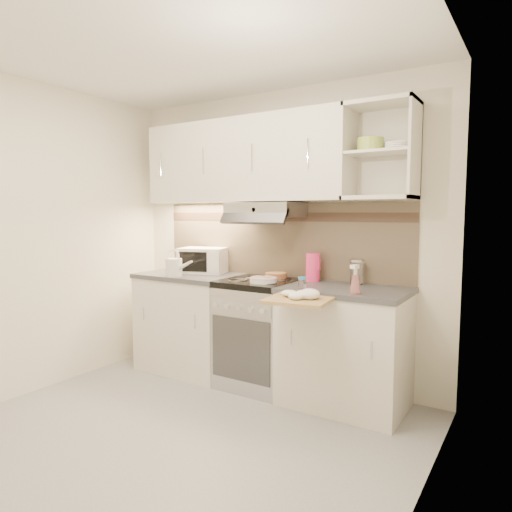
{
  "coord_description": "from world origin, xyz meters",
  "views": [
    {
      "loc": [
        1.97,
        -2.09,
        1.45
      ],
      "look_at": [
        0.06,
        0.95,
        1.11
      ],
      "focal_mm": 32.0,
      "sensor_mm": 36.0,
      "label": 1
    }
  ],
  "objects_px": {
    "glass_jar": "(357,272)",
    "spray_bottle": "(355,282)",
    "electric_range": "(260,333)",
    "plate_stack": "(263,280)",
    "microwave": "(203,260)",
    "pink_pitcher": "(313,267)",
    "cutting_board": "(299,300)",
    "watering_can": "(175,267)"
  },
  "relations": [
    {
      "from": "electric_range",
      "to": "cutting_board",
      "type": "bearing_deg",
      "value": -38.64
    },
    {
      "from": "microwave",
      "to": "watering_can",
      "type": "xyz_separation_m",
      "value": [
        -0.05,
        -0.33,
        -0.03
      ]
    },
    {
      "from": "electric_range",
      "to": "watering_can",
      "type": "distance_m",
      "value": 0.94
    },
    {
      "from": "pink_pitcher",
      "to": "spray_bottle",
      "type": "distance_m",
      "value": 0.64
    },
    {
      "from": "microwave",
      "to": "pink_pitcher",
      "type": "relative_size",
      "value": 2.1
    },
    {
      "from": "watering_can",
      "to": "electric_range",
      "type": "bearing_deg",
      "value": 14.78
    },
    {
      "from": "microwave",
      "to": "pink_pitcher",
      "type": "xyz_separation_m",
      "value": [
        1.09,
        0.06,
        -0.0
      ]
    },
    {
      "from": "glass_jar",
      "to": "spray_bottle",
      "type": "height_order",
      "value": "spray_bottle"
    },
    {
      "from": "electric_range",
      "to": "plate_stack",
      "type": "bearing_deg",
      "value": -47.76
    },
    {
      "from": "pink_pitcher",
      "to": "electric_range",
      "type": "bearing_deg",
      "value": -148.23
    },
    {
      "from": "pink_pitcher",
      "to": "glass_jar",
      "type": "relative_size",
      "value": 1.18
    },
    {
      "from": "glass_jar",
      "to": "spray_bottle",
      "type": "bearing_deg",
      "value": -71.42
    },
    {
      "from": "plate_stack",
      "to": "spray_bottle",
      "type": "distance_m",
      "value": 0.81
    },
    {
      "from": "plate_stack",
      "to": "spray_bottle",
      "type": "xyz_separation_m",
      "value": [
        0.8,
        -0.11,
        0.06
      ]
    },
    {
      "from": "microwave",
      "to": "spray_bottle",
      "type": "distance_m",
      "value": 1.63
    },
    {
      "from": "microwave",
      "to": "glass_jar",
      "type": "distance_m",
      "value": 1.46
    },
    {
      "from": "electric_range",
      "to": "pink_pitcher",
      "type": "relative_size",
      "value": 3.92
    },
    {
      "from": "plate_stack",
      "to": "pink_pitcher",
      "type": "bearing_deg",
      "value": 43.55
    },
    {
      "from": "watering_can",
      "to": "glass_jar",
      "type": "relative_size",
      "value": 1.46
    },
    {
      "from": "pink_pitcher",
      "to": "cutting_board",
      "type": "relative_size",
      "value": 0.55
    },
    {
      "from": "glass_jar",
      "to": "cutting_board",
      "type": "height_order",
      "value": "glass_jar"
    },
    {
      "from": "microwave",
      "to": "electric_range",
      "type": "bearing_deg",
      "value": -27.06
    },
    {
      "from": "watering_can",
      "to": "pink_pitcher",
      "type": "distance_m",
      "value": 1.21
    },
    {
      "from": "microwave",
      "to": "glass_jar",
      "type": "xyz_separation_m",
      "value": [
        1.45,
        0.08,
        -0.02
      ]
    },
    {
      "from": "electric_range",
      "to": "microwave",
      "type": "relative_size",
      "value": 1.86
    },
    {
      "from": "microwave",
      "to": "spray_bottle",
      "type": "height_order",
      "value": "microwave"
    },
    {
      "from": "watering_can",
      "to": "spray_bottle",
      "type": "bearing_deg",
      "value": -1.73
    },
    {
      "from": "microwave",
      "to": "plate_stack",
      "type": "relative_size",
      "value": 2.21
    },
    {
      "from": "plate_stack",
      "to": "microwave",
      "type": "bearing_deg",
      "value": 164.01
    },
    {
      "from": "plate_stack",
      "to": "glass_jar",
      "type": "distance_m",
      "value": 0.73
    },
    {
      "from": "pink_pitcher",
      "to": "cutting_board",
      "type": "bearing_deg",
      "value": -64.29
    },
    {
      "from": "plate_stack",
      "to": "pink_pitcher",
      "type": "xyz_separation_m",
      "value": [
        0.3,
        0.28,
        0.09
      ]
    },
    {
      "from": "electric_range",
      "to": "plate_stack",
      "type": "relative_size",
      "value": 4.11
    },
    {
      "from": "electric_range",
      "to": "glass_jar",
      "type": "distance_m",
      "value": 0.96
    },
    {
      "from": "microwave",
      "to": "glass_jar",
      "type": "height_order",
      "value": "microwave"
    },
    {
      "from": "microwave",
      "to": "plate_stack",
      "type": "bearing_deg",
      "value": -33.57
    },
    {
      "from": "cutting_board",
      "to": "glass_jar",
      "type": "bearing_deg",
      "value": 70.01
    },
    {
      "from": "glass_jar",
      "to": "cutting_board",
      "type": "distance_m",
      "value": 0.7
    },
    {
      "from": "microwave",
      "to": "pink_pitcher",
      "type": "distance_m",
      "value": 1.09
    },
    {
      "from": "plate_stack",
      "to": "pink_pitcher",
      "type": "relative_size",
      "value": 0.95
    },
    {
      "from": "electric_range",
      "to": "watering_can",
      "type": "height_order",
      "value": "watering_can"
    },
    {
      "from": "electric_range",
      "to": "microwave",
      "type": "distance_m",
      "value": 0.9
    }
  ]
}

